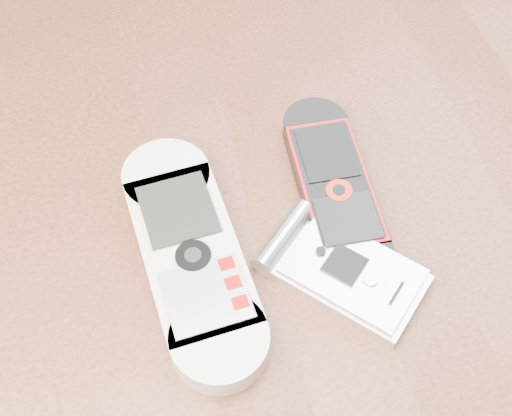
# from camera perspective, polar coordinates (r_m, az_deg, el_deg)

# --- Properties ---
(table) EXTENTS (1.20, 0.80, 0.75)m
(table) POSITION_cam_1_polar(r_m,az_deg,el_deg) (0.54, -0.51, -6.94)
(table) COLOR black
(table) RESTS_ON ground
(nokia_white) EXTENTS (0.06, 0.17, 0.02)m
(nokia_white) POSITION_cam_1_polar(r_m,az_deg,el_deg) (0.43, -5.20, -3.74)
(nokia_white) COLOR beige
(nokia_white) RESTS_ON table
(nokia_black_red) EXTENTS (0.06, 0.15, 0.01)m
(nokia_black_red) POSITION_cam_1_polar(r_m,az_deg,el_deg) (0.46, 6.28, 1.77)
(nokia_black_red) COLOR black
(nokia_black_red) RESTS_ON table
(motorola_razr) EXTENTS (0.10, 0.11, 0.02)m
(motorola_razr) POSITION_cam_1_polar(r_m,az_deg,el_deg) (0.43, 7.36, -5.12)
(motorola_razr) COLOR silver
(motorola_razr) RESTS_ON table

